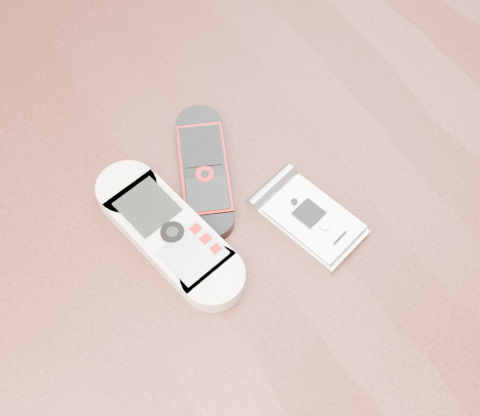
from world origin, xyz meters
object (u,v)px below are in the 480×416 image
(nokia_black_red, at_px, (204,170))
(motorola_razr, at_px, (311,219))
(nokia_white, at_px, (168,232))
(table, at_px, (236,268))

(nokia_black_red, bearing_deg, motorola_razr, -35.63)
(motorola_razr, bearing_deg, nokia_white, 140.04)
(nokia_white, height_order, motorola_razr, nokia_white)
(table, bearing_deg, nokia_black_red, 90.68)
(nokia_white, relative_size, nokia_black_red, 1.18)
(motorola_razr, bearing_deg, table, 127.75)
(table, relative_size, nokia_black_red, 8.73)
(nokia_black_red, relative_size, motorola_razr, 1.40)
(nokia_white, bearing_deg, table, -22.63)
(table, height_order, motorola_razr, motorola_razr)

